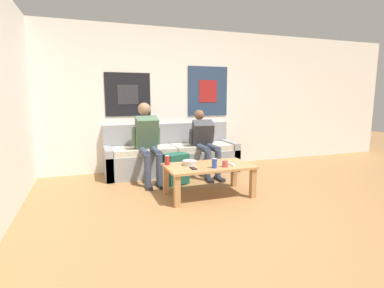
# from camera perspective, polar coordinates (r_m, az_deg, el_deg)

# --- Properties ---
(ground_plane) EXTENTS (18.00, 18.00, 0.00)m
(ground_plane) POSITION_cam_1_polar(r_m,az_deg,el_deg) (3.51, 8.00, -13.34)
(ground_plane) COLOR #9E7042
(wall_back) EXTENTS (10.00, 0.07, 2.55)m
(wall_back) POSITION_cam_1_polar(r_m,az_deg,el_deg) (5.60, -3.75, 8.44)
(wall_back) COLOR white
(wall_back) RESTS_ON ground_plane
(couch) EXTENTS (2.32, 0.73, 0.84)m
(couch) POSITION_cam_1_polar(r_m,az_deg,el_deg) (5.33, -3.82, -2.32)
(couch) COLOR gray
(couch) RESTS_ON ground_plane
(coffee_table) EXTENTS (1.16, 0.65, 0.42)m
(coffee_table) POSITION_cam_1_polar(r_m,az_deg,el_deg) (4.04, 3.18, -4.97)
(coffee_table) COLOR #B27F4C
(coffee_table) RESTS_ON ground_plane
(person_seated_adult) EXTENTS (0.47, 0.93, 1.23)m
(person_seated_adult) POSITION_cam_1_polar(r_m,az_deg,el_deg) (4.81, -8.46, 1.01)
(person_seated_adult) COLOR #384256
(person_seated_adult) RESTS_ON ground_plane
(person_seated_teen) EXTENTS (0.47, 0.91, 1.10)m
(person_seated_teen) POSITION_cam_1_polar(r_m,az_deg,el_deg) (5.09, 2.40, 0.77)
(person_seated_teen) COLOR #384256
(person_seated_teen) RESTS_ON ground_plane
(backpack) EXTENTS (0.41, 0.35, 0.47)m
(backpack) POSITION_cam_1_polar(r_m,az_deg,el_deg) (4.60, -2.98, -4.92)
(backpack) COLOR #1E5642
(backpack) RESTS_ON ground_plane
(ceramic_bowl) EXTENTS (0.19, 0.19, 0.07)m
(ceramic_bowl) POSITION_cam_1_polar(r_m,az_deg,el_deg) (4.01, -0.48, -3.53)
(ceramic_bowl) COLOR #B7B2A8
(ceramic_bowl) RESTS_ON coffee_table
(pillar_candle) EXTENTS (0.08, 0.08, 0.09)m
(pillar_candle) POSITION_cam_1_polar(r_m,az_deg,el_deg) (3.93, 6.34, -3.78)
(pillar_candle) COLOR #B24C42
(pillar_candle) RESTS_ON coffee_table
(drink_can_blue) EXTENTS (0.07, 0.07, 0.12)m
(drink_can_blue) POSITION_cam_1_polar(r_m,az_deg,el_deg) (3.85, 4.28, -3.69)
(drink_can_blue) COLOR #28479E
(drink_can_blue) RESTS_ON coffee_table
(drink_can_red) EXTENTS (0.07, 0.07, 0.12)m
(drink_can_red) POSITION_cam_1_polar(r_m,az_deg,el_deg) (4.04, -4.75, -3.11)
(drink_can_red) COLOR maroon
(drink_can_red) RESTS_ON coffee_table
(game_controller_near_left) EXTENTS (0.04, 0.15, 0.03)m
(game_controller_near_left) POSITION_cam_1_polar(r_m,az_deg,el_deg) (4.04, 7.57, -3.85)
(game_controller_near_left) COLOR white
(game_controller_near_left) RESTS_ON coffee_table
(game_controller_near_right) EXTENTS (0.04, 0.15, 0.03)m
(game_controller_near_right) POSITION_cam_1_polar(r_m,az_deg,el_deg) (4.20, 6.48, -3.36)
(game_controller_near_right) COLOR white
(game_controller_near_right) RESTS_ON coffee_table
(cell_phone) EXTENTS (0.07, 0.14, 0.01)m
(cell_phone) POSITION_cam_1_polar(r_m,az_deg,el_deg) (3.82, 0.25, -4.65)
(cell_phone) COLOR black
(cell_phone) RESTS_ON coffee_table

